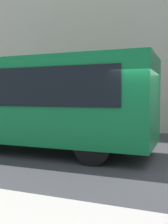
% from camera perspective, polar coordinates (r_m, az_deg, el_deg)
% --- Properties ---
extents(ground_plane, '(60.00, 60.00, 0.00)m').
position_cam_1_polar(ground_plane, '(7.70, 16.54, -10.62)').
color(ground_plane, '#38383A').
extents(red_bus, '(9.05, 2.54, 3.08)m').
position_cam_1_polar(red_bus, '(9.47, -13.41, 2.30)').
color(red_bus, '#0F7238').
rests_on(red_bus, ground_plane).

